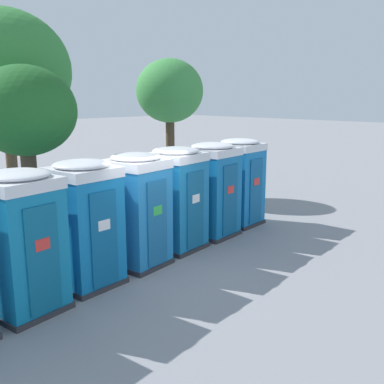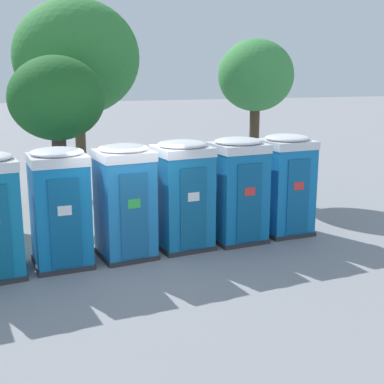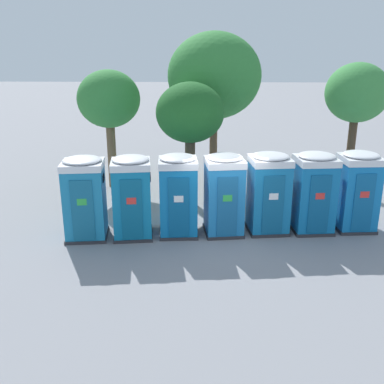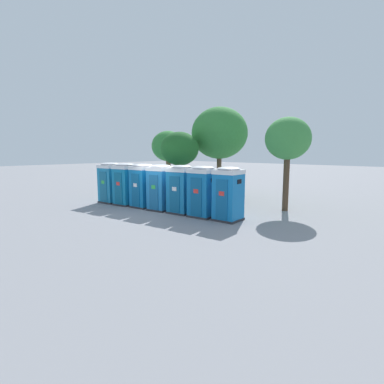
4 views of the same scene
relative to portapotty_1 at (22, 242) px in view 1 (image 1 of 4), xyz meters
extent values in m
plane|color=gray|center=(2.82, 0.17, -1.28)|extent=(120.00, 120.00, 0.00)
cube|color=#2D2D33|center=(0.00, 0.01, -1.23)|extent=(1.34, 1.35, 0.10)
cube|color=#1075A8|center=(0.00, 0.01, -0.13)|extent=(1.27, 1.29, 2.10)
cube|color=#0C5B83|center=(0.08, -0.57, -0.21)|extent=(0.62, 0.12, 1.85)
cube|color=red|center=(0.08, -0.59, 0.07)|extent=(0.28, 0.05, 0.20)
cube|color=black|center=(0.57, 0.09, 0.60)|extent=(0.07, 0.36, 0.20)
cube|color=white|center=(0.00, 0.01, 1.02)|extent=(1.31, 1.33, 0.20)
ellipsoid|color=white|center=(0.00, 0.01, 1.17)|extent=(1.25, 1.26, 0.18)
cube|color=#2D2D33|center=(1.39, 0.23, -1.23)|extent=(1.28, 1.30, 0.10)
cube|color=#0F6EB2|center=(1.39, 0.23, -0.13)|extent=(1.22, 1.23, 2.10)
cube|color=#0C568A|center=(1.44, -0.35, -0.21)|extent=(0.62, 0.08, 1.85)
cube|color=white|center=(1.45, -0.37, 0.07)|extent=(0.28, 0.03, 0.20)
cube|color=black|center=(1.97, 0.28, 0.60)|extent=(0.06, 0.36, 0.20)
cube|color=white|center=(1.39, 0.23, 1.02)|extent=(1.26, 1.27, 0.20)
ellipsoid|color=white|center=(1.39, 0.23, 1.17)|extent=(1.20, 1.21, 0.18)
cube|color=#2D2D33|center=(2.80, 0.35, -1.23)|extent=(1.32, 1.35, 0.10)
cube|color=#1E78BC|center=(2.80, 0.35, -0.13)|extent=(1.26, 1.29, 2.10)
cube|color=#175D92|center=(2.88, -0.23, -0.21)|extent=(0.61, 0.12, 1.85)
cube|color=green|center=(2.89, -0.25, 0.07)|extent=(0.28, 0.05, 0.20)
cube|color=black|center=(3.36, 0.43, 0.60)|extent=(0.07, 0.36, 0.20)
cube|color=white|center=(2.80, 0.35, 1.02)|extent=(1.29, 1.32, 0.20)
ellipsoid|color=white|center=(2.80, 0.35, 1.17)|extent=(1.23, 1.26, 0.18)
cube|color=#2D2D33|center=(4.20, 0.55, -1.23)|extent=(1.36, 1.34, 0.10)
cube|color=#1470AB|center=(4.20, 0.55, -0.13)|extent=(1.29, 1.28, 2.10)
cube|color=#105785|center=(4.27, -0.03, -0.21)|extent=(0.64, 0.11, 1.85)
cube|color=white|center=(4.27, -0.04, 0.07)|extent=(0.28, 0.04, 0.20)
cube|color=black|center=(4.79, 0.63, 0.60)|extent=(0.07, 0.36, 0.20)
cube|color=white|center=(4.20, 0.55, 1.02)|extent=(1.33, 1.32, 0.20)
ellipsoid|color=white|center=(4.20, 0.55, 1.17)|extent=(1.27, 1.25, 0.18)
cube|color=#2D2D33|center=(5.61, 0.64, -1.23)|extent=(1.34, 1.32, 0.10)
cube|color=#116CAD|center=(5.61, 0.64, -0.13)|extent=(1.27, 1.25, 2.10)
cube|color=#0D5487|center=(5.67, 0.06, -0.21)|extent=(0.64, 0.10, 1.85)
cube|color=red|center=(5.67, 0.04, 0.07)|extent=(0.28, 0.04, 0.20)
cube|color=black|center=(6.20, 0.70, 0.60)|extent=(0.06, 0.36, 0.20)
cube|color=white|center=(5.61, 0.64, 1.02)|extent=(1.31, 1.29, 0.20)
ellipsoid|color=white|center=(5.61, 0.64, 1.17)|extent=(1.25, 1.23, 0.18)
cube|color=#2D2D33|center=(7.01, 0.84, -1.23)|extent=(1.27, 1.29, 0.10)
cube|color=#1372BB|center=(7.01, 0.84, -0.13)|extent=(1.21, 1.23, 2.10)
cube|color=#0F5992|center=(7.06, 0.25, -0.21)|extent=(0.62, 0.08, 1.85)
cube|color=red|center=(7.06, 0.23, 0.07)|extent=(0.28, 0.03, 0.20)
cube|color=black|center=(7.58, 0.88, 0.60)|extent=(0.05, 0.36, 0.20)
cube|color=white|center=(7.01, 0.84, 1.02)|extent=(1.24, 1.26, 0.20)
ellipsoid|color=white|center=(7.01, 0.84, 1.17)|extent=(1.18, 1.20, 0.18)
cylinder|color=brown|center=(2.53, 5.98, 0.47)|extent=(0.33, 0.33, 3.51)
ellipsoid|color=#337F38|center=(2.53, 5.98, 3.18)|extent=(3.81, 3.81, 3.48)
cylinder|color=#4C3826|center=(7.97, 4.85, 0.37)|extent=(0.32, 0.32, 3.30)
ellipsoid|color=#3D8C42|center=(7.97, 4.85, 2.64)|extent=(2.40, 2.40, 2.26)
cylinder|color=#4C3826|center=(1.65, 3.01, 0.13)|extent=(0.37, 0.37, 2.82)
ellipsoid|color=#1E5B23|center=(1.65, 3.01, 2.12)|extent=(2.41, 2.41, 2.12)
camera|label=1|loc=(-3.20, -7.26, 2.45)|focal=42.00mm
camera|label=2|loc=(0.65, -10.97, 2.83)|focal=50.00mm
camera|label=3|loc=(2.27, -12.81, 4.39)|focal=42.00mm
camera|label=4|loc=(15.12, -10.55, 2.00)|focal=28.00mm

